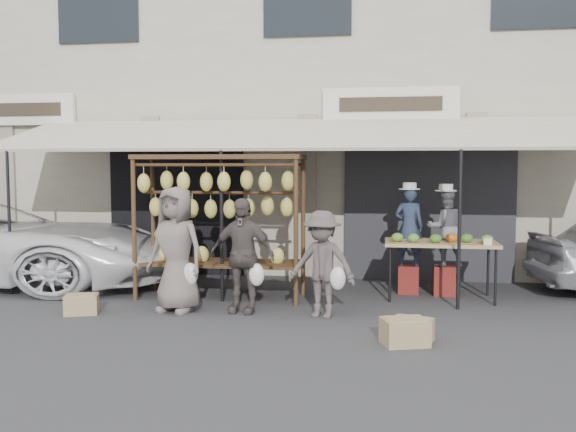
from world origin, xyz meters
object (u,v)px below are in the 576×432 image
(banana_rack, at_px, (219,198))
(customer_mid, at_px, (242,255))
(customer_left, at_px, (176,249))
(crate_near_b, at_px, (411,330))
(crate_far, at_px, (82,304))
(customer_right, at_px, (322,264))
(produce_table, at_px, (441,244))
(vendor_right, at_px, (445,227))
(vendor_left, at_px, (409,226))
(crate_near_a, at_px, (405,332))

(banana_rack, xyz_separation_m, customer_mid, (0.56, -0.87, -0.75))
(customer_left, xyz_separation_m, crate_near_b, (3.24, -1.08, -0.75))
(crate_far, bearing_deg, customer_right, 6.00)
(crate_far, bearing_deg, crate_near_b, -9.14)
(produce_table, xyz_separation_m, vendor_right, (0.09, 0.34, 0.22))
(banana_rack, height_order, crate_near_b, banana_rack)
(banana_rack, height_order, crate_far, banana_rack)
(vendor_left, height_order, customer_mid, vendor_left)
(customer_right, bearing_deg, vendor_right, 57.48)
(customer_right, bearing_deg, crate_near_a, -35.45)
(customer_left, height_order, customer_mid, customer_left)
(crate_near_a, bearing_deg, crate_far, 168.97)
(vendor_left, bearing_deg, crate_near_a, 90.69)
(produce_table, xyz_separation_m, vendor_left, (-0.48, 0.41, 0.22))
(customer_right, relative_size, crate_near_a, 2.89)
(customer_right, bearing_deg, customer_left, -167.46)
(produce_table, height_order, crate_near_a, produce_table)
(produce_table, distance_m, vendor_left, 0.66)
(produce_table, xyz_separation_m, customer_left, (-3.76, -1.42, 0.02))
(vendor_right, height_order, crate_far, vendor_right)
(produce_table, relative_size, customer_mid, 1.05)
(banana_rack, distance_m, customer_mid, 1.28)
(crate_near_b, bearing_deg, banana_rack, 144.42)
(vendor_right, bearing_deg, customer_right, 32.59)
(customer_right, xyz_separation_m, crate_near_b, (1.17, -1.08, -0.59))
(vendor_right, bearing_deg, crate_near_a, 64.80)
(produce_table, bearing_deg, customer_right, -139.83)
(produce_table, height_order, customer_right, customer_right)
(vendor_right, height_order, crate_near_a, vendor_right)
(produce_table, bearing_deg, customer_left, -159.25)
(vendor_right, relative_size, customer_mid, 0.76)
(banana_rack, xyz_separation_m, customer_right, (1.70, -0.98, -0.83))
(vendor_right, distance_m, customer_mid, 3.37)
(vendor_right, xyz_separation_m, customer_left, (-3.85, -1.77, -0.20))
(vendor_right, height_order, customer_right, vendor_right)
(crate_far, bearing_deg, customer_mid, 11.71)
(banana_rack, relative_size, vendor_left, 2.05)
(customer_right, height_order, crate_far, customer_right)
(customer_left, xyz_separation_m, crate_far, (-1.27, -0.35, -0.75))
(customer_right, bearing_deg, produce_table, 52.78)
(crate_near_a, relative_size, crate_far, 1.14)
(crate_near_a, height_order, crate_near_b, crate_near_a)
(vendor_right, bearing_deg, produce_table, 63.48)
(vendor_right, distance_m, crate_near_a, 3.20)
(crate_near_b, distance_m, crate_far, 4.57)
(produce_table, height_order, customer_mid, customer_mid)
(crate_near_a, bearing_deg, customer_left, 158.94)
(crate_near_b, bearing_deg, crate_near_a, -120.43)
(vendor_right, height_order, customer_mid, vendor_right)
(vendor_left, height_order, customer_right, vendor_left)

